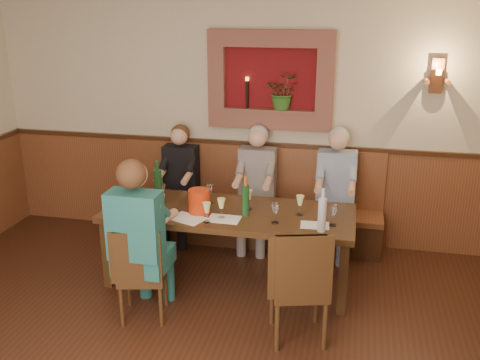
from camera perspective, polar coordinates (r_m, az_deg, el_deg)
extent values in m
cube|color=#C4B594|center=(6.03, 1.34, 6.47)|extent=(6.00, 0.04, 2.80)
cube|color=brown|center=(6.25, 1.24, -1.22)|extent=(6.00, 0.04, 1.10)
cube|color=#381E0F|center=(6.08, 1.28, 3.89)|extent=(6.02, 0.06, 0.05)
cube|color=#620E11|center=(5.91, 3.28, 10.61)|extent=(1.00, 0.02, 0.70)
cube|color=brown|center=(5.82, 3.28, 14.85)|extent=(1.36, 0.12, 0.18)
cube|color=brown|center=(5.94, 3.13, 6.35)|extent=(1.36, 0.12, 0.18)
cube|color=brown|center=(5.99, -2.47, 10.73)|extent=(0.18, 0.12, 0.70)
cube|color=brown|center=(5.80, 9.06, 10.27)|extent=(0.18, 0.12, 0.70)
cube|color=brown|center=(5.92, 3.15, 7.39)|extent=(1.00, 0.14, 0.04)
imported|color=#2C5F20|center=(5.86, 4.65, 9.38)|extent=(0.35, 0.30, 0.39)
cylinder|color=black|center=(5.93, 0.76, 9.11)|extent=(0.03, 0.03, 0.30)
cylinder|color=#FFBF59|center=(5.91, 0.77, 10.74)|extent=(0.04, 0.04, 0.04)
cube|color=brown|center=(5.84, 20.23, 10.42)|extent=(0.12, 0.08, 0.35)
cylinder|color=brown|center=(5.76, 19.26, 9.93)|extent=(0.05, 0.18, 0.05)
cylinder|color=brown|center=(5.79, 21.25, 9.75)|extent=(0.05, 0.18, 0.05)
cylinder|color=#FFBF59|center=(5.70, 20.44, 10.74)|extent=(0.06, 0.06, 0.06)
cube|color=#382210|center=(5.16, -1.21, -3.58)|extent=(2.40, 0.90, 0.06)
cube|color=#382210|center=(5.36, -13.97, -7.67)|extent=(0.08, 0.08, 0.69)
cube|color=#382210|center=(4.86, 10.92, -10.30)|extent=(0.08, 0.08, 0.69)
cube|color=#382210|center=(5.96, -10.88, -4.67)|extent=(0.08, 0.08, 0.69)
cube|color=#382210|center=(5.52, 11.20, -6.65)|extent=(0.08, 0.08, 0.69)
cube|color=#381E0F|center=(6.18, 0.82, -4.95)|extent=(3.00, 0.40, 0.40)
cube|color=brown|center=(6.09, 0.83, -3.05)|extent=(3.00, 0.45, 0.06)
cube|color=brown|center=(6.15, 1.20, 0.71)|extent=(3.00, 0.06, 0.66)
cube|color=#382210|center=(4.90, -10.17, -12.15)|extent=(0.45, 0.45, 0.37)
cube|color=#382210|center=(4.79, -10.31, -10.00)|extent=(0.47, 0.47, 0.05)
cube|color=#382210|center=(4.52, -10.85, -8.21)|extent=(0.39, 0.13, 0.46)
cube|color=#382210|center=(4.57, 6.14, -13.97)|extent=(0.52, 0.52, 0.42)
cube|color=#382210|center=(4.45, 6.25, -11.38)|extent=(0.55, 0.55, 0.05)
cube|color=#382210|center=(4.13, 6.83, -9.26)|extent=(0.44, 0.16, 0.53)
cube|color=black|center=(6.24, -6.55, -4.58)|extent=(0.39, 0.41, 0.45)
cube|color=black|center=(6.16, -6.29, 1.35)|extent=(0.39, 0.20, 0.51)
sphere|color=#D8A384|center=(6.03, -6.53, 4.65)|extent=(0.19, 0.19, 0.19)
sphere|color=#4C2D19|center=(6.07, -6.39, 4.92)|extent=(0.21, 0.21, 0.21)
cube|color=#5E5756|center=(6.02, 1.54, -5.35)|extent=(0.40, 0.42, 0.45)
cube|color=#5E5756|center=(5.94, 1.90, 0.96)|extent=(0.40, 0.21, 0.53)
sphere|color=#D8A384|center=(5.80, 1.87, 4.52)|extent=(0.20, 0.20, 0.20)
sphere|color=#B2B2B2|center=(5.84, 1.96, 4.82)|extent=(0.22, 0.22, 0.22)
cube|color=navy|center=(5.93, 9.82, -6.02)|extent=(0.41, 0.43, 0.45)
cube|color=navy|center=(5.85, 10.26, 0.49)|extent=(0.41, 0.22, 0.54)
sphere|color=#D8A384|center=(5.70, 10.47, 4.18)|extent=(0.21, 0.21, 0.21)
sphere|color=#B2B2B2|center=(5.75, 10.50, 4.49)|extent=(0.23, 0.23, 0.23)
cube|color=navy|center=(4.95, -9.80, -11.26)|extent=(0.44, 0.46, 0.45)
cube|color=navy|center=(4.50, -11.12, -4.77)|extent=(0.44, 0.23, 0.58)
sphere|color=#D8A384|center=(4.39, -11.24, 0.57)|extent=(0.22, 0.22, 0.22)
sphere|color=#4C2D19|center=(4.34, -11.53, 0.62)|extent=(0.24, 0.24, 0.24)
cylinder|color=red|center=(5.07, -4.38, -2.29)|extent=(0.23, 0.23, 0.23)
cylinder|color=#19471E|center=(4.98, 0.59, -2.20)|extent=(0.08, 0.08, 0.29)
cylinder|color=#CF5617|center=(4.92, 0.60, -0.10)|extent=(0.03, 0.03, 0.09)
cylinder|color=#19471E|center=(5.35, -8.73, -0.67)|extent=(0.09, 0.09, 0.34)
cylinder|color=#19471E|center=(5.28, -8.85, 1.54)|extent=(0.04, 0.04, 0.09)
cylinder|color=silver|center=(4.70, 8.74, -3.71)|extent=(0.10, 0.10, 0.30)
cylinder|color=silver|center=(4.63, 8.86, -1.46)|extent=(0.04, 0.04, 0.09)
cube|color=white|center=(5.23, -9.61, -3.14)|extent=(0.27, 0.19, 0.00)
cube|color=white|center=(4.95, -1.72, -4.18)|extent=(0.30, 0.22, 0.00)
cube|color=white|center=(4.86, 7.98, -4.80)|extent=(0.27, 0.20, 0.00)
cube|color=white|center=(4.98, -5.61, -4.10)|extent=(0.38, 0.33, 0.00)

